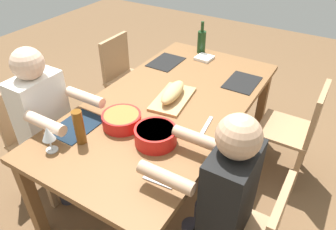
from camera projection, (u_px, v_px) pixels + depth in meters
The scene contains 20 objects.
ground_plane at pixel (168, 176), 2.69m from camera, with size 8.00×8.00×0.00m, color brown.
dining_table at pixel (168, 111), 2.30m from camera, with size 1.98×1.02×0.74m.
chair_far_left at pixel (36, 133), 2.38m from camera, with size 0.40×0.40×0.85m.
diner_far_left at pixel (46, 118), 2.18m from camera, with size 0.41×0.53×1.20m.
chair_far_right at pixel (125, 75), 3.14m from camera, with size 0.40×0.40×0.85m.
diner_near_left at pixel (221, 194), 1.63m from camera, with size 0.41×0.53×1.20m.
chair_near_right at pixel (297, 128), 2.44m from camera, with size 0.40×0.40×0.85m.
serving_bowl_fruit at pixel (122, 119), 2.01m from camera, with size 0.25×0.25×0.09m.
serving_bowl_pasta at pixel (156, 135), 1.87m from camera, with size 0.25×0.25×0.10m.
cutting_board at pixel (173, 99), 2.28m from camera, with size 0.40×0.22×0.02m, color tan.
bread_loaf at pixel (173, 92), 2.25m from camera, with size 0.32×0.11×0.09m, color tan.
wine_bottle at pixel (202, 41), 2.90m from camera, with size 0.08×0.08×0.29m.
beer_bottle at pixel (79, 127), 1.84m from camera, with size 0.06×0.06×0.22m, color brown.
wine_glass at pixel (48, 135), 1.78m from camera, with size 0.08×0.08×0.17m.
placemat_far_left at pixel (77, 126), 2.03m from camera, with size 0.32×0.23×0.01m, color #142333.
placemat_far_right at pixel (166, 62), 2.79m from camera, with size 0.32×0.23×0.01m, color black.
fork_near_left at pixel (157, 183), 1.63m from camera, with size 0.02×0.17×0.01m, color silver.
placemat_near_right at pixel (242, 82), 2.49m from camera, with size 0.32×0.23×0.01m, color black.
carving_knife at pixel (206, 127), 2.02m from camera, with size 0.23×0.02×0.01m, color silver.
napkin_stack at pixel (204, 58), 2.84m from camera, with size 0.14×0.14×0.02m, color white.
Camera 1 is at (-1.62, -0.99, 1.97)m, focal length 34.01 mm.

